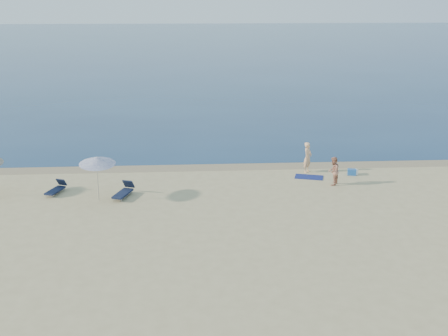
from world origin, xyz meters
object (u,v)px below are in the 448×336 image
at_px(umbrella_near, 97,161).
at_px(person_right, 333,171).
at_px(person_left, 308,157).
at_px(blue_cooler, 352,172).

bearing_deg(umbrella_near, person_right, -6.72).
relative_size(person_left, person_right, 1.13).
bearing_deg(umbrella_near, blue_cooler, -0.92).
bearing_deg(person_left, person_right, -121.77).
height_order(person_right, blue_cooler, person_right).
distance_m(person_left, blue_cooler, 2.74).
height_order(person_left, umbrella_near, umbrella_near).
xyz_separation_m(person_left, umbrella_near, (-11.81, -3.98, 1.20)).
bearing_deg(person_right, blue_cooler, 166.08).
relative_size(person_left, blue_cooler, 3.72).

